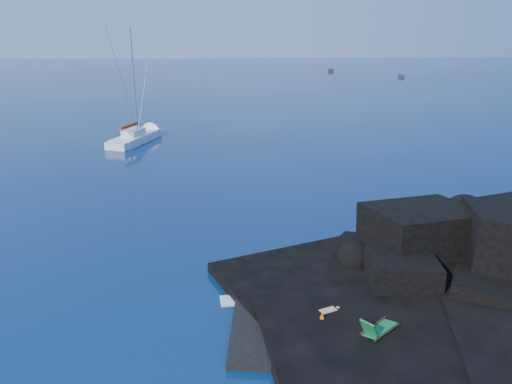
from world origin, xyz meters
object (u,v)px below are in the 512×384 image
deck_chair (380,324)px  marker_cone (322,318)px  sunbather (328,312)px  distant_boat_a (331,71)px  sailboat (136,142)px  distant_boat_b (401,77)px

deck_chair → marker_cone: size_ratio=3.02×
deck_chair → sunbather: (-1.66, 1.58, -0.40)m
deck_chair → distant_boat_a: size_ratio=0.35×
sailboat → distant_boat_a: sailboat is taller
sailboat → distant_boat_a: bearing=85.1°
sailboat → distant_boat_b: (54.48, 72.74, 0.00)m
distant_boat_b → sailboat: bearing=-110.9°
marker_cone → distant_boat_b: size_ratio=0.13×
distant_boat_b → marker_cone: bearing=-94.8°
sunbather → distant_boat_a: size_ratio=0.40×
sailboat → marker_cone: (13.15, -36.34, 0.63)m
deck_chair → distant_boat_a: bearing=39.4°
sailboat → sunbather: size_ratio=6.07×
marker_cone → distant_boat_b: 116.65m
deck_chair → sailboat: bearing=72.7°
marker_cone → sailboat: bearing=109.9°
sailboat → marker_cone: sailboat is taller
distant_boat_b → distant_boat_a: bearing=141.2°
sailboat → marker_cone: size_ratio=21.04×
marker_cone → distant_boat_a: (27.46, 128.68, -0.63)m
distant_boat_b → deck_chair: bearing=-93.7°
deck_chair → marker_cone: (-2.02, 1.00, -0.30)m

